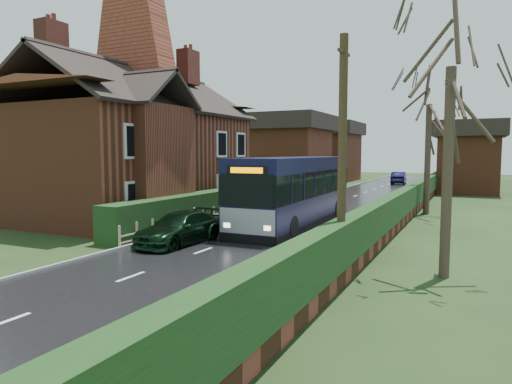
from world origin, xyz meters
The scene contains 18 objects.
ground centered at (0.00, 0.00, 0.00)m, with size 140.00×140.00×0.00m, color #2B421C.
road centered at (0.00, 10.00, 0.01)m, with size 6.00×100.00×0.02m, color black.
pavement centered at (4.25, 10.00, 0.07)m, with size 2.50×100.00×0.14m, color slate.
kerb_right centered at (3.05, 10.00, 0.07)m, with size 0.12×100.00×0.14m, color gray.
kerb_left centered at (-3.05, 10.00, 0.05)m, with size 0.12×100.00×0.10m, color gray.
front_hedge centered at (-3.90, 5.00, 0.80)m, with size 1.20×16.00×1.60m, color black.
picket_fence centered at (-3.15, 5.00, 0.45)m, with size 0.10×16.00×0.90m, color tan, non-canonical shape.
right_wall_hedge centered at (5.80, 10.00, 1.02)m, with size 0.60×50.00×1.80m.
brick_house centered at (-8.73, 4.78, 4.38)m, with size 9.30×14.60×10.30m.
bus centered at (0.80, 5.49, 1.71)m, with size 2.79×11.41×3.45m.
car_silver centered at (-1.50, 8.85, 0.68)m, with size 1.61×4.00×1.36m, color #AFAFB4.
car_green centered at (-1.60, -1.22, 0.64)m, with size 1.79×4.41×1.28m, color black.
car_distant centered at (1.04, 38.86, 0.73)m, with size 1.54×4.41×1.45m, color black.
bus_stop_sign centered at (3.20, 6.00, 1.87)m, with size 0.13×0.43×2.84m.
telegraph_pole centered at (5.80, -4.03, 3.47)m, with size 0.24×0.88×6.86m.
tree_right_near centered at (8.37, -1.94, 6.55)m, with size 4.06×4.06×8.77m.
tree_right_far centered at (6.50, 12.65, 6.96)m, with size 4.82×4.82×9.31m.
tree_house_side centered at (-11.04, 11.12, 7.34)m, with size 4.32×4.32×9.82m.
Camera 1 is at (9.10, -16.31, 3.70)m, focal length 32.00 mm.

